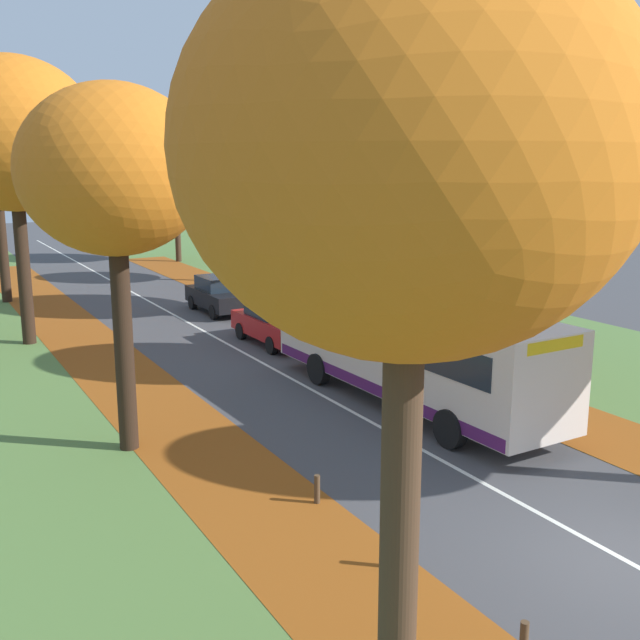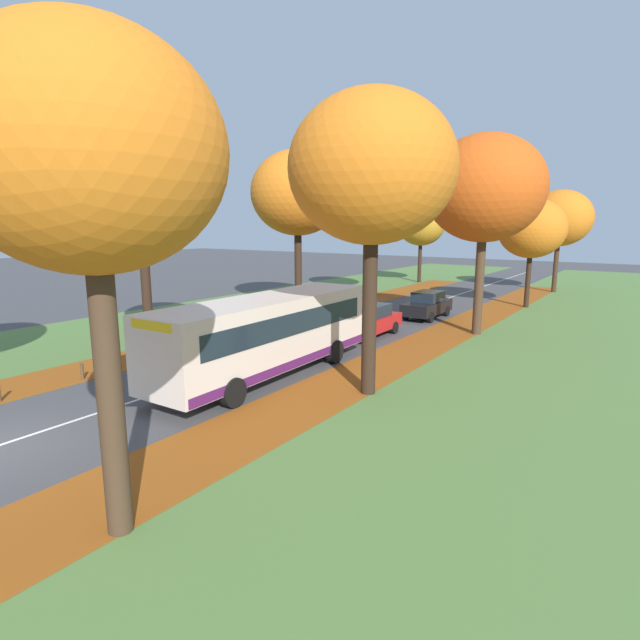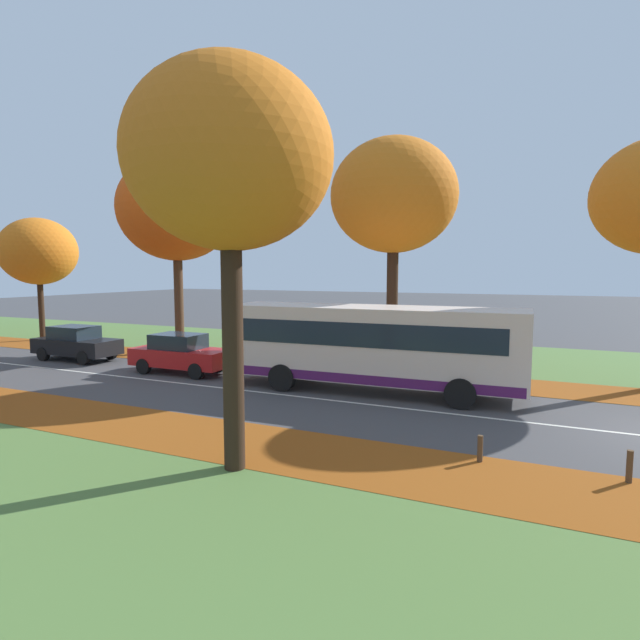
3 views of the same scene
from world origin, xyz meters
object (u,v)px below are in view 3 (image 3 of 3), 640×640
object	(u,v)px
bollard_fourth	(480,449)
tree_right_near	(394,197)
tree_left_near	(230,159)
car_black_following	(76,343)
tree_right_mid	(176,209)
bollard_third	(630,467)
bus	(371,343)
car_red_lead	(181,353)
tree_right_far	(38,252)

from	to	relation	value
bollard_fourth	tree_right_near	bearing A→B (deg)	26.37
tree_left_near	car_black_following	xyz separation A→B (m)	(7.99, 14.15, -5.66)
tree_right_near	tree_right_mid	xyz separation A→B (m)	(0.08, 11.40, 0.06)
tree_right_near	tree_right_mid	bearing A→B (deg)	89.61
tree_right_near	car_black_following	size ratio (longest dim) A/B	2.31
tree_right_mid	tree_left_near	bearing A→B (deg)	-136.65
bollard_third	bus	size ratio (longest dim) A/B	0.06
bus	car_red_lead	distance (m)	8.21
tree_right_far	bollard_third	bearing A→B (deg)	-107.93
tree_right_mid	car_black_following	xyz separation A→B (m)	(-3.95, 2.87, -6.54)
tree_right_near	tree_right_far	bearing A→B (deg)	89.50
tree_left_near	car_black_following	size ratio (longest dim) A/B	2.01
tree_left_near	bollard_fourth	size ratio (longest dim) A/B	13.97
bollard_fourth	car_black_following	bearing A→B (deg)	73.74
tree_left_near	tree_right_mid	size ratio (longest dim) A/B	0.84
car_black_following	bollard_third	bearing A→B (deg)	-104.08
tree_right_far	tree_right_mid	bearing A→B (deg)	-90.63
car_red_lead	tree_right_far	bearing A→B (deg)	72.52
bollard_third	bus	world-z (taller)	bus
tree_right_near	tree_right_far	world-z (taller)	tree_right_near
car_red_lead	tree_left_near	bearing A→B (deg)	-134.80
bollard_third	tree_right_near	bearing A→B (deg)	38.79
car_red_lead	car_black_following	size ratio (longest dim) A/B	1.00
car_red_lead	car_black_following	xyz separation A→B (m)	(0.40, 6.50, 0.00)
tree_left_near	bollard_fourth	world-z (taller)	tree_left_near
bus	car_black_following	size ratio (longest dim) A/B	2.49
bollard_fourth	tree_right_far	bearing A→B (deg)	70.18
car_black_following	tree_left_near	bearing A→B (deg)	-119.46
tree_right_near	car_black_following	world-z (taller)	tree_right_near
car_red_lead	bollard_third	bearing A→B (deg)	-108.34
tree_right_mid	car_red_lead	size ratio (longest dim) A/B	2.38
bollard_third	car_red_lead	distance (m)	16.10
tree_left_near	tree_right_mid	bearing A→B (deg)	43.35
tree_right_near	tree_right_mid	world-z (taller)	tree_right_mid
tree_left_near	tree_right_far	xyz separation A→B (m)	(12.06, 21.83, -1.11)
tree_right_far	bollard_third	world-z (taller)	tree_right_far
tree_right_far	bus	distance (m)	23.04
tree_right_near	tree_right_far	size ratio (longest dim) A/B	1.32
tree_right_mid	bollard_fourth	xyz separation A→B (m)	(-9.47, -16.06, -7.05)
tree_right_mid	car_black_following	distance (m)	8.17
tree_right_far	car_red_lead	bearing A→B (deg)	-107.48
tree_left_near	bus	xyz separation A→B (m)	(7.78, -0.51, -4.77)
tree_right_near	bollard_third	size ratio (longest dim) A/B	14.51
car_black_following	tree_right_mid	bearing A→B (deg)	-35.98
tree_left_near	bus	distance (m)	9.15
tree_left_near	tree_right_far	world-z (taller)	tree_left_near
bus	bollard_third	bearing A→B (deg)	-126.45
bollard_fourth	car_black_following	xyz separation A→B (m)	(5.52, 18.93, 0.51)
tree_left_near	car_black_following	bearing A→B (deg)	60.54
tree_right_mid	tree_right_far	size ratio (longest dim) A/B	1.36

